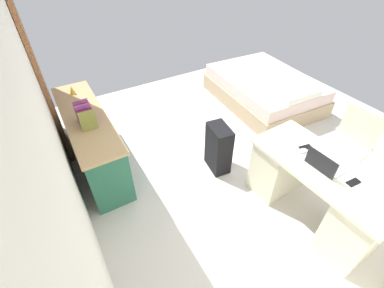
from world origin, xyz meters
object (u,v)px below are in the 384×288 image
object	(u,v)px
office_chair	(345,150)
laptop	(323,165)
suitcase_black	(218,148)
cell_phone_by_mouse	(305,147)
bed	(264,89)
figurine_small	(72,90)
desk	(315,190)
cell_phone_near_laptop	(354,182)
computer_mouse	(303,151)
credenza	(92,140)

from	to	relation	value
office_chair	laptop	world-z (taller)	laptop
suitcase_black	cell_phone_by_mouse	bearing A→B (deg)	-141.05
bed	suitcase_black	size ratio (longest dim) A/B	3.03
cell_phone_by_mouse	figurine_small	distance (m)	2.98
suitcase_black	desk	bearing A→B (deg)	-150.19
laptop	cell_phone_near_laptop	size ratio (longest dim) A/B	2.35
suitcase_black	computer_mouse	size ratio (longest dim) A/B	6.54
cell_phone_by_mouse	figurine_small	world-z (taller)	figurine_small
desk	cell_phone_by_mouse	world-z (taller)	cell_phone_by_mouse
figurine_small	desk	bearing A→B (deg)	-145.30
suitcase_black	cell_phone_by_mouse	distance (m)	1.06
cell_phone_by_mouse	figurine_small	xyz separation A→B (m)	(2.32, 1.86, 0.08)
office_chair	cell_phone_near_laptop	xyz separation A→B (m)	(-0.50, 0.76, 0.33)
computer_mouse	figurine_small	distance (m)	2.96
office_chair	computer_mouse	distance (m)	0.90
office_chair	suitcase_black	distance (m)	1.54
cell_phone_near_laptop	cell_phone_by_mouse	size ratio (longest dim) A/B	1.00
desk	figurine_small	bearing A→B (deg)	34.70
computer_mouse	cell_phone_near_laptop	xyz separation A→B (m)	(-0.53, -0.07, -0.01)
computer_mouse	cell_phone_near_laptop	world-z (taller)	computer_mouse
bed	computer_mouse	distance (m)	2.28
desk	bed	bearing A→B (deg)	-30.24
bed	cell_phone_by_mouse	world-z (taller)	cell_phone_by_mouse
cell_phone_by_mouse	bed	bearing A→B (deg)	-22.44
office_chair	cell_phone_near_laptop	size ratio (longest dim) A/B	6.91
credenza	cell_phone_by_mouse	xyz separation A→B (m)	(-1.73, -1.86, 0.36)
desk	suitcase_black	distance (m)	1.21
desk	cell_phone_near_laptop	xyz separation A→B (m)	(-0.26, -0.05, 0.36)
suitcase_black	laptop	size ratio (longest dim) A/B	2.05
office_chair	bed	distance (m)	1.92
bed	computer_mouse	bearing A→B (deg)	145.67
laptop	office_chair	bearing A→B (deg)	-75.13
office_chair	cell_phone_by_mouse	bearing A→B (deg)	85.30
computer_mouse	cell_phone_by_mouse	xyz separation A→B (m)	(0.03, -0.08, -0.01)
credenza	bed	world-z (taller)	credenza
figurine_small	suitcase_black	bearing A→B (deg)	-137.57
cell_phone_near_laptop	credenza	bearing A→B (deg)	43.65
cell_phone_near_laptop	computer_mouse	bearing A→B (deg)	12.51
computer_mouse	figurine_small	xyz separation A→B (m)	(2.35, 1.79, 0.07)
credenza	cell_phone_by_mouse	world-z (taller)	credenza
laptop	cell_phone_by_mouse	xyz separation A→B (m)	(0.29, -0.11, -0.04)
credenza	figurine_small	size ratio (longest dim) A/B	16.36
figurine_small	bed	bearing A→B (deg)	-99.74
desk	bed	size ratio (longest dim) A/B	0.74
cell_phone_near_laptop	cell_phone_by_mouse	bearing A→B (deg)	4.35
computer_mouse	figurine_small	bearing A→B (deg)	34.80
suitcase_black	figurine_small	world-z (taller)	figurine_small
cell_phone_by_mouse	office_chair	bearing A→B (deg)	-84.03
laptop	cell_phone_near_laptop	world-z (taller)	laptop
credenza	cell_phone_near_laptop	xyz separation A→B (m)	(-2.29, -1.86, 0.36)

